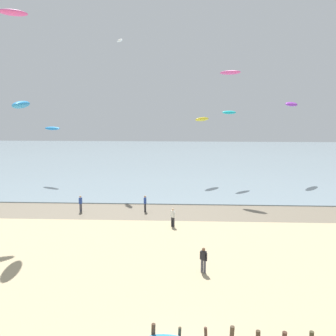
# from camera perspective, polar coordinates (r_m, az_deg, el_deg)

# --- Properties ---
(wet_sand_strip) EXTENTS (120.00, 5.73, 0.01)m
(wet_sand_strip) POSITION_cam_1_polar(r_m,az_deg,el_deg) (38.06, 2.32, -6.82)
(wet_sand_strip) COLOR #7A6D59
(wet_sand_strip) RESTS_ON ground
(sea) EXTENTS (160.00, 70.00, 0.10)m
(sea) POSITION_cam_1_polar(r_m,az_deg,el_deg) (75.13, 2.51, 1.45)
(sea) COLOR #7F939E
(sea) RESTS_ON ground
(person_mid_beach) EXTENTS (0.43, 0.43, 1.71)m
(person_mid_beach) POSITION_cam_1_polar(r_m,az_deg,el_deg) (33.46, 0.75, -7.51)
(person_mid_beach) COLOR #232328
(person_mid_beach) RESTS_ON ground
(person_by_waterline) EXTENTS (0.47, 0.40, 1.71)m
(person_by_waterline) POSITION_cam_1_polar(r_m,az_deg,el_deg) (24.89, 5.47, -13.79)
(person_by_waterline) COLOR #4C4C56
(person_by_waterline) RESTS_ON ground
(person_right_flank) EXTENTS (0.25, 0.57, 1.71)m
(person_right_flank) POSITION_cam_1_polar(r_m,az_deg,el_deg) (38.06, -3.54, -5.40)
(person_right_flank) COLOR #232328
(person_right_flank) RESTS_ON ground
(person_far_down_beach) EXTENTS (0.28, 0.56, 1.71)m
(person_far_down_beach) POSITION_cam_1_polar(r_m,az_deg,el_deg) (38.99, -13.30, -5.28)
(person_far_down_beach) COLOR #4C4C56
(person_far_down_beach) RESTS_ON ground
(kite_aloft_0) EXTENTS (2.61, 2.88, 0.82)m
(kite_aloft_0) POSITION_cam_1_polar(r_m,az_deg,el_deg) (51.96, 5.27, 7.49)
(kite_aloft_0) COLOR yellow
(kite_aloft_2) EXTENTS (2.71, 2.33, 0.71)m
(kite_aloft_2) POSITION_cam_1_polar(r_m,az_deg,el_deg) (39.47, -22.73, 21.18)
(kite_aloft_2) COLOR #E54C99
(kite_aloft_3) EXTENTS (2.62, 2.59, 0.59)m
(kite_aloft_3) POSITION_cam_1_polar(r_m,az_deg,el_deg) (51.25, 9.39, 8.44)
(kite_aloft_3) COLOR #19B2B7
(kite_aloft_5) EXTENTS (3.12, 3.55, 0.86)m
(kite_aloft_5) POSITION_cam_1_polar(r_m,az_deg,el_deg) (56.06, 18.46, 9.29)
(kite_aloft_5) COLOR purple
(kite_aloft_6) EXTENTS (2.93, 2.22, 0.60)m
(kite_aloft_6) POSITION_cam_1_polar(r_m,az_deg,el_deg) (54.06, -17.37, 5.85)
(kite_aloft_6) COLOR #2384D1
(kite_aloft_7) EXTENTS (2.79, 2.39, 0.64)m
(kite_aloft_7) POSITION_cam_1_polar(r_m,az_deg,el_deg) (46.11, 9.54, 14.28)
(kite_aloft_7) COLOR #E54C99
(kite_aloft_8) EXTENTS (1.65, 3.49, 0.82)m
(kite_aloft_8) POSITION_cam_1_polar(r_m,az_deg,el_deg) (31.47, -21.66, 9.03)
(kite_aloft_8) COLOR #2384D1
(kite_aloft_9) EXTENTS (1.40, 2.01, 0.42)m
(kite_aloft_9) POSITION_cam_1_polar(r_m,az_deg,el_deg) (51.02, -7.44, 18.86)
(kite_aloft_9) COLOR white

